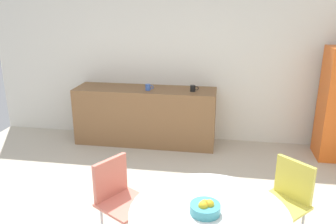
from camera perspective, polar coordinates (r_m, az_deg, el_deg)
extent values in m
cube|color=white|center=(5.55, 0.51, 8.67)|extent=(6.00, 0.10, 2.60)
cube|color=brown|center=(5.49, -3.78, -0.64)|extent=(2.22, 0.60, 0.90)
cylinder|color=white|center=(2.60, 6.85, -16.52)|extent=(1.17, 1.17, 0.03)
cylinder|color=silver|center=(3.38, -3.04, -18.11)|extent=(0.02, 0.02, 0.42)
cylinder|color=silver|center=(3.57, -6.88, -16.08)|extent=(0.02, 0.02, 0.42)
cube|color=#DB7260|center=(3.26, -7.16, -15.00)|extent=(0.58, 0.58, 0.03)
cube|color=#DB7260|center=(3.28, -9.60, -10.76)|extent=(0.23, 0.34, 0.38)
cylinder|color=silver|center=(3.67, 17.18, -15.81)|extent=(0.02, 0.02, 0.42)
cube|color=#D8CC4C|center=(3.36, 18.15, -14.70)|extent=(0.59, 0.59, 0.03)
cube|color=#D8CC4C|center=(3.40, 20.35, -10.58)|extent=(0.30, 0.29, 0.38)
cylinder|color=teal|center=(2.56, 6.23, -15.79)|extent=(0.22, 0.22, 0.07)
sphere|color=yellow|center=(2.53, 6.93, -15.09)|extent=(0.07, 0.07, 0.07)
sphere|color=orange|center=(2.53, 6.18, -15.12)|extent=(0.07, 0.07, 0.07)
sphere|color=yellow|center=(2.51, 5.91, -15.35)|extent=(0.07, 0.07, 0.07)
cylinder|color=black|center=(5.18, 4.16, 3.96)|extent=(0.08, 0.08, 0.09)
torus|color=black|center=(5.18, 4.80, 3.98)|extent=(0.06, 0.01, 0.06)
cylinder|color=#3F66BF|center=(5.25, -3.39, 4.16)|extent=(0.08, 0.08, 0.09)
torus|color=#3F66BF|center=(5.24, -2.77, 4.19)|extent=(0.06, 0.01, 0.06)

